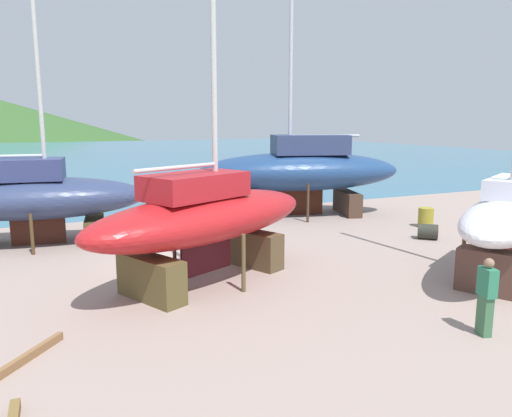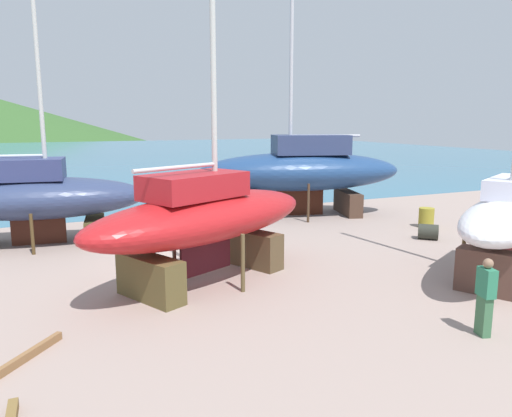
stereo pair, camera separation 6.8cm
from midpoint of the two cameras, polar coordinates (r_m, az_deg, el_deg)
ground_plane at (r=13.08m, az=-3.77°, el=-10.87°), size 50.21×50.21×0.00m
sea_water at (r=71.36m, az=-20.87°, el=5.74°), size 128.49×94.16×0.01m
sailboat_small_center at (r=16.49m, az=27.51°, el=-0.94°), size 7.59×5.52×13.07m
sailboat_far_slipway at (r=14.31m, az=-6.07°, el=-1.05°), size 8.49×5.86×12.77m
sailboat_mid_port at (r=20.34m, az=-24.41°, el=1.20°), size 8.48×3.89×13.52m
sailboat_large_starboard at (r=24.52m, az=5.09°, el=4.45°), size 10.61×5.95×15.89m
worker at (r=12.00m, az=25.04°, el=-9.16°), size 0.35×0.49×1.76m
barrel_tipped_left at (r=20.83m, az=19.25°, el=-2.56°), size 0.98×0.96×0.61m
barrel_blue_faded at (r=23.11m, az=19.04°, el=-1.00°), size 0.93×0.93×0.87m
timber_long_aft at (r=10.91m, az=-26.29°, el=-15.92°), size 1.80×2.13×0.17m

